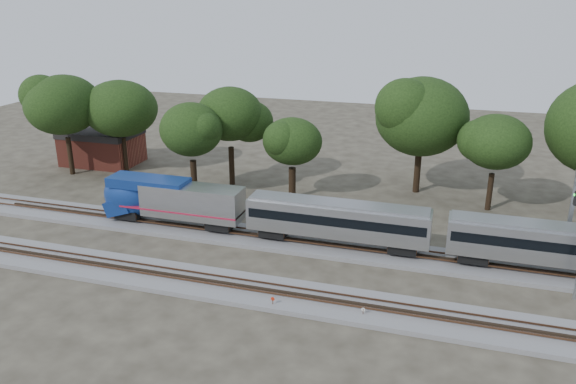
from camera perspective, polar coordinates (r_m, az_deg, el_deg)
name	(u,v)px	position (r m, az deg, el deg)	size (l,w,h in m)	color
ground	(278,272)	(49.67, -1.05, -8.12)	(160.00, 160.00, 0.00)	#383328
track_far	(297,242)	(54.72, 0.90, -5.12)	(160.00, 5.00, 0.73)	slate
track_near	(262,292)	(46.26, -2.61, -10.10)	(160.00, 5.00, 0.73)	slate
train	(554,243)	(52.51, 25.43, -4.73)	(89.30, 3.08, 4.54)	#B2B5B9
switch_stand_red	(273,301)	(44.11, -1.56, -11.03)	(0.32, 0.07, 1.01)	#512D19
switch_stand_white	(363,312)	(43.28, 7.64, -11.96)	(0.30, 0.06, 0.93)	#512D19
switch_lever	(324,316)	(43.29, 3.67, -12.49)	(0.50, 0.30, 0.30)	#512D19
brick_building	(102,146)	(83.98, -18.36, 4.43)	(10.26, 7.27, 4.90)	brown
tree_0	(63,105)	(78.75, -21.85, 8.22)	(9.54, 9.54, 13.45)	black
tree_1	(120,109)	(77.88, -16.67, 8.11)	(8.76, 8.76, 12.35)	black
tree_2	(191,130)	(66.33, -9.81, 6.26)	(8.22, 8.22, 11.60)	black
tree_3	(230,114)	(69.46, -5.93, 7.88)	(9.22, 9.22, 13.00)	black
tree_4	(292,141)	(64.79, 0.44, 5.15)	(7.03, 7.03, 9.91)	black
tree_5	(422,117)	(68.12, 13.43, 7.46)	(9.51, 9.51, 13.41)	black
tree_6	(496,142)	(64.83, 20.38, 4.80)	(8.01, 8.01, 11.29)	black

